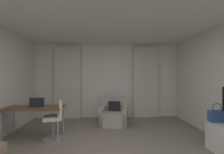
{
  "coord_description": "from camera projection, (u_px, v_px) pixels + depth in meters",
  "views": [
    {
      "loc": [
        -0.12,
        -2.69,
        1.46
      ],
      "look_at": [
        0.09,
        1.3,
        1.44
      ],
      "focal_mm": 25.69,
      "sensor_mm": 36.0,
      "label": 1
    }
  ],
  "objects": [
    {
      "name": "wall_window",
      "position": [
        107.0,
        81.0,
        5.72
      ],
      "size": [
        5.12,
        0.06,
        2.6
      ],
      "color": "silver",
      "rests_on": "ground"
    },
    {
      "name": "laptop",
      "position": [
        37.0,
        105.0,
        3.79
      ],
      "size": [
        0.37,
        0.32,
        0.22
      ],
      "color": "#2D2D33",
      "rests_on": "desk"
    },
    {
      "name": "curtain_right_panel",
      "position": [
        146.0,
        82.0,
        5.67
      ],
      "size": [
        0.9,
        0.06,
        2.5
      ],
      "color": "beige",
      "rests_on": "ground"
    },
    {
      "name": "desk",
      "position": [
        34.0,
        110.0,
        3.75
      ],
      "size": [
        1.32,
        0.58,
        0.74
      ],
      "color": "brown",
      "rests_on": "ground"
    },
    {
      "name": "curtain_left_panel",
      "position": [
        67.0,
        82.0,
        5.52
      ],
      "size": [
        0.9,
        0.06,
        2.5
      ],
      "color": "beige",
      "rests_on": "ground"
    },
    {
      "name": "desk_chair",
      "position": [
        55.0,
        122.0,
        3.69
      ],
      "size": [
        0.48,
        0.48,
        0.88
      ],
      "color": "gray",
      "rests_on": "ground"
    },
    {
      "name": "armchair",
      "position": [
        114.0,
        116.0,
        4.85
      ],
      "size": [
        0.91,
        0.91,
        0.77
      ],
      "color": "#B2A899",
      "rests_on": "ground"
    },
    {
      "name": "handbag_primary",
      "position": [
        217.0,
        116.0,
        3.14
      ],
      "size": [
        0.3,
        0.14,
        0.37
      ],
      "color": "#335193",
      "rests_on": "tv_console"
    },
    {
      "name": "ceiling",
      "position": [
        111.0,
        7.0,
        2.69
      ],
      "size": [
        5.12,
        6.12,
        0.06
      ],
      "primitive_type": "cube",
      "color": "white",
      "rests_on": "wall_left"
    }
  ]
}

